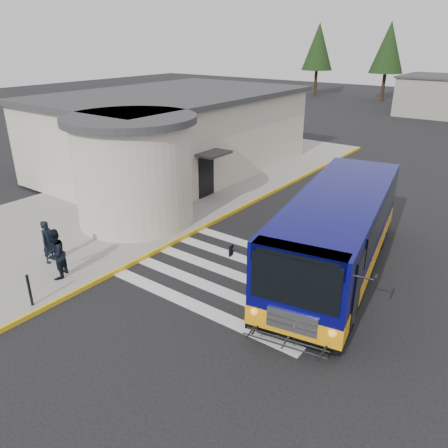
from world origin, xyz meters
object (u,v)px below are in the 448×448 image
Objects in this scene: pedestrian_a at (48,242)px; bollard at (30,290)px; transit_bus at (336,236)px; pedestrian_b at (55,254)px.

pedestrian_a is 1.52× the size of bollard.
bollard is (-6.68, -8.02, -0.75)m from transit_bus.
transit_bus is 6.64× the size of pedestrian_a.
pedestrian_b is at bearing 119.44° from bollard.
transit_bus is 9.96m from pedestrian_b.
pedestrian_a is at bearing 135.66° from bollard.
transit_bus is at bearing 50.22° from bollard.
transit_bus reaches higher than pedestrian_a.
pedestrian_a is at bearing -156.31° from transit_bus.
bollard is (0.88, -1.55, -0.37)m from pedestrian_b.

